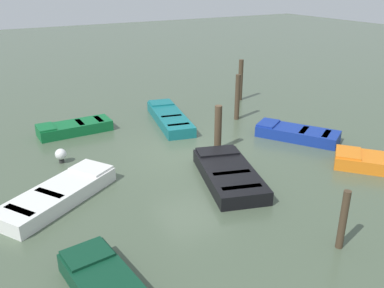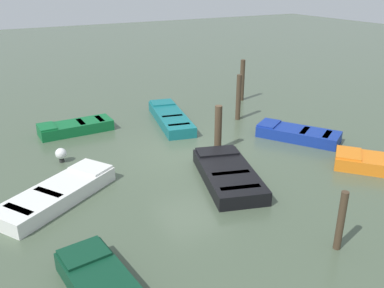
{
  "view_description": "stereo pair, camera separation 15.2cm",
  "coord_description": "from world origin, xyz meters",
  "px_view_note": "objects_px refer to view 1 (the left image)",
  "views": [
    {
      "loc": [
        -11.14,
        6.32,
        5.65
      ],
      "look_at": [
        0.0,
        0.0,
        0.35
      ],
      "focal_mm": 38.42,
      "sensor_mm": 36.0,
      "label": 1
    },
    {
      "loc": [
        -11.21,
        6.19,
        5.65
      ],
      "look_at": [
        0.0,
        0.0,
        0.35
      ],
      "focal_mm": 38.42,
      "sensor_mm": 36.0,
      "label": 2
    }
  ],
  "objects_px": {
    "rowboat_black": "(229,174)",
    "mooring_piling_near_left": "(237,97)",
    "marker_buoy": "(61,155)",
    "rowboat_blue": "(297,133)",
    "rowboat_teal": "(170,118)",
    "mooring_piling_center": "(240,80)",
    "mooring_piling_mid_left": "(343,220)",
    "rowboat_white": "(58,194)",
    "rowboat_green": "(74,128)",
    "mooring_piling_mid_right": "(218,128)"
  },
  "relations": [
    {
      "from": "rowboat_black",
      "to": "mooring_piling_near_left",
      "type": "distance_m",
      "value": 5.7
    },
    {
      "from": "mooring_piling_near_left",
      "to": "marker_buoy",
      "type": "bearing_deg",
      "value": 95.83
    },
    {
      "from": "rowboat_blue",
      "to": "rowboat_teal",
      "type": "bearing_deg",
      "value": 8.02
    },
    {
      "from": "mooring_piling_center",
      "to": "mooring_piling_mid_left",
      "type": "bearing_deg",
      "value": 155.17
    },
    {
      "from": "rowboat_black",
      "to": "mooring_piling_center",
      "type": "xyz_separation_m",
      "value": [
        6.75,
        -5.25,
        0.76
      ]
    },
    {
      "from": "rowboat_white",
      "to": "mooring_piling_mid_left",
      "type": "distance_m",
      "value": 7.17
    },
    {
      "from": "mooring_piling_near_left",
      "to": "mooring_piling_center",
      "type": "xyz_separation_m",
      "value": [
        2.28,
        -1.8,
        0.03
      ]
    },
    {
      "from": "rowboat_black",
      "to": "rowboat_green",
      "type": "relative_size",
      "value": 1.28
    },
    {
      "from": "rowboat_blue",
      "to": "marker_buoy",
      "type": "xyz_separation_m",
      "value": [
        2.18,
        8.09,
        0.07
      ]
    },
    {
      "from": "rowboat_green",
      "to": "mooring_piling_near_left",
      "type": "relative_size",
      "value": 1.45
    },
    {
      "from": "marker_buoy",
      "to": "mooring_piling_mid_right",
      "type": "bearing_deg",
      "value": -107.79
    },
    {
      "from": "rowboat_white",
      "to": "rowboat_blue",
      "type": "bearing_deg",
      "value": -30.43
    },
    {
      "from": "rowboat_black",
      "to": "mooring_piling_near_left",
      "type": "xyz_separation_m",
      "value": [
        4.47,
        -3.46,
        0.73
      ]
    },
    {
      "from": "rowboat_blue",
      "to": "mooring_piling_mid_left",
      "type": "relative_size",
      "value": 2.15
    },
    {
      "from": "rowboat_white",
      "to": "marker_buoy",
      "type": "bearing_deg",
      "value": 43.12
    },
    {
      "from": "mooring_piling_mid_right",
      "to": "mooring_piling_center",
      "type": "relative_size",
      "value": 0.82
    },
    {
      "from": "rowboat_black",
      "to": "marker_buoy",
      "type": "height_order",
      "value": "marker_buoy"
    },
    {
      "from": "rowboat_teal",
      "to": "mooring_piling_center",
      "type": "distance_m",
      "value": 4.7
    },
    {
      "from": "mooring_piling_mid_right",
      "to": "rowboat_teal",
      "type": "bearing_deg",
      "value": 3.07
    },
    {
      "from": "rowboat_teal",
      "to": "marker_buoy",
      "type": "height_order",
      "value": "marker_buoy"
    },
    {
      "from": "rowboat_green",
      "to": "mooring_piling_mid_right",
      "type": "height_order",
      "value": "mooring_piling_mid_right"
    },
    {
      "from": "mooring_piling_mid_right",
      "to": "marker_buoy",
      "type": "relative_size",
      "value": 3.33
    },
    {
      "from": "rowboat_teal",
      "to": "marker_buoy",
      "type": "relative_size",
      "value": 8.38
    },
    {
      "from": "rowboat_green",
      "to": "mooring_piling_center",
      "type": "relative_size",
      "value": 1.41
    },
    {
      "from": "rowboat_black",
      "to": "mooring_piling_mid_left",
      "type": "distance_m",
      "value": 3.93
    },
    {
      "from": "rowboat_green",
      "to": "marker_buoy",
      "type": "xyz_separation_m",
      "value": [
        -2.5,
        1.09,
        0.07
      ]
    },
    {
      "from": "rowboat_white",
      "to": "mooring_piling_near_left",
      "type": "height_order",
      "value": "mooring_piling_near_left"
    },
    {
      "from": "mooring_piling_mid_right",
      "to": "marker_buoy",
      "type": "distance_m",
      "value": 5.25
    },
    {
      "from": "mooring_piling_near_left",
      "to": "mooring_piling_center",
      "type": "height_order",
      "value": "mooring_piling_center"
    },
    {
      "from": "rowboat_blue",
      "to": "mooring_piling_center",
      "type": "bearing_deg",
      "value": -44.46
    },
    {
      "from": "mooring_piling_near_left",
      "to": "rowboat_teal",
      "type": "bearing_deg",
      "value": 69.41
    },
    {
      "from": "rowboat_black",
      "to": "mooring_piling_mid_left",
      "type": "height_order",
      "value": "mooring_piling_mid_left"
    },
    {
      "from": "rowboat_white",
      "to": "rowboat_blue",
      "type": "height_order",
      "value": "same"
    },
    {
      "from": "rowboat_blue",
      "to": "mooring_piling_mid_right",
      "type": "distance_m",
      "value": 3.22
    },
    {
      "from": "mooring_piling_center",
      "to": "marker_buoy",
      "type": "height_order",
      "value": "mooring_piling_center"
    },
    {
      "from": "rowboat_black",
      "to": "rowboat_green",
      "type": "bearing_deg",
      "value": 42.15
    },
    {
      "from": "rowboat_white",
      "to": "mooring_piling_center",
      "type": "xyz_separation_m",
      "value": [
        5.49,
        -9.89,
        0.76
      ]
    },
    {
      "from": "rowboat_teal",
      "to": "mooring_piling_mid_right",
      "type": "xyz_separation_m",
      "value": [
        -3.36,
        -0.18,
        0.58
      ]
    },
    {
      "from": "rowboat_teal",
      "to": "mooring_piling_mid_left",
      "type": "bearing_deg",
      "value": -170.48
    },
    {
      "from": "rowboat_blue",
      "to": "rowboat_green",
      "type": "bearing_deg",
      "value": 24.39
    },
    {
      "from": "rowboat_blue",
      "to": "mooring_piling_center",
      "type": "distance_m",
      "value": 5.4
    },
    {
      "from": "rowboat_black",
      "to": "mooring_piling_center",
      "type": "bearing_deg",
      "value": -20.9
    },
    {
      "from": "mooring_piling_mid_left",
      "to": "mooring_piling_near_left",
      "type": "bearing_deg",
      "value": -20.48
    },
    {
      "from": "rowboat_green",
      "to": "mooring_piling_center",
      "type": "bearing_deg",
      "value": -177.26
    },
    {
      "from": "rowboat_blue",
      "to": "mooring_piling_center",
      "type": "height_order",
      "value": "mooring_piling_center"
    },
    {
      "from": "rowboat_black",
      "to": "mooring_piling_mid_left",
      "type": "relative_size",
      "value": 2.46
    },
    {
      "from": "mooring_piling_mid_left",
      "to": "mooring_piling_near_left",
      "type": "distance_m",
      "value": 8.92
    },
    {
      "from": "mooring_piling_mid_left",
      "to": "mooring_piling_center",
      "type": "distance_m",
      "value": 11.72
    },
    {
      "from": "rowboat_white",
      "to": "rowboat_teal",
      "type": "distance_m",
      "value": 6.88
    },
    {
      "from": "mooring_piling_mid_right",
      "to": "mooring_piling_center",
      "type": "height_order",
      "value": "mooring_piling_center"
    }
  ]
}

